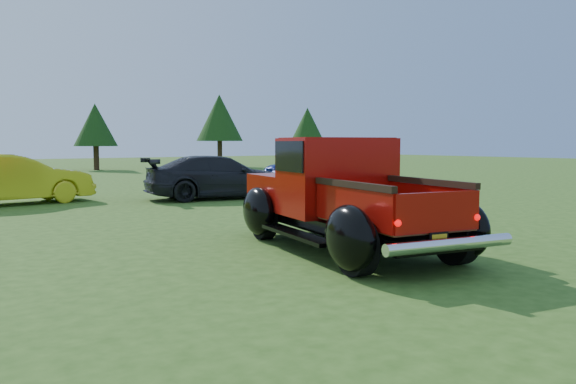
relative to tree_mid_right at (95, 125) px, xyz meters
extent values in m
plane|color=#2C4D16|center=(-6.00, -30.00, -2.97)|extent=(120.00, 120.00, 0.00)
cylinder|color=#332114|center=(0.00, 0.00, -2.18)|extent=(0.36, 0.36, 1.58)
cone|color=black|center=(0.00, 0.00, 0.02)|extent=(2.82, 2.82, 2.82)
cylinder|color=#332114|center=(9.00, -0.50, -2.00)|extent=(0.36, 0.36, 1.94)
cone|color=black|center=(9.00, -0.50, 0.70)|extent=(3.46, 3.46, 3.46)
cylinder|color=#332114|center=(18.00, 0.50, -2.11)|extent=(0.36, 0.36, 1.73)
cone|color=black|center=(18.00, 0.50, 0.29)|extent=(3.07, 3.07, 3.07)
cylinder|color=black|center=(-6.11, -32.23, -2.57)|extent=(0.38, 0.84, 0.81)
cylinder|color=black|center=(-4.42, -32.54, -2.57)|extent=(0.38, 0.84, 0.81)
cylinder|color=black|center=(-5.53, -29.04, -2.57)|extent=(0.38, 0.84, 0.81)
cylinder|color=black|center=(-3.84, -29.35, -2.57)|extent=(0.38, 0.84, 0.81)
cube|color=black|center=(-4.96, -30.74, -2.52)|extent=(2.24, 4.94, 0.20)
cube|color=#950C08|center=(-4.67, -29.10, -2.10)|extent=(1.97, 1.80, 0.63)
cube|color=silver|center=(-4.53, -28.33, -2.11)|extent=(1.61, 0.35, 0.51)
cube|color=#950C08|center=(-4.90, -30.39, -1.76)|extent=(1.98, 1.47, 1.32)
cube|color=black|center=(-4.90, -30.39, -1.40)|extent=(2.00, 1.38, 0.51)
cube|color=#950C08|center=(-4.90, -30.39, -1.13)|extent=(1.88, 1.35, 0.08)
cube|color=brown|center=(-5.19, -31.99, -2.34)|extent=(1.71, 2.24, 0.05)
cube|color=#950C08|center=(-5.86, -31.86, -2.08)|extent=(0.41, 2.00, 0.53)
cube|color=#950C08|center=(-4.52, -32.11, -2.08)|extent=(0.41, 2.00, 0.53)
cube|color=#950C08|center=(-5.01, -30.99, -2.08)|extent=(1.35, 0.29, 0.53)
cube|color=#950C08|center=(-5.37, -32.98, -2.08)|extent=(1.36, 0.30, 0.53)
cube|color=black|center=(-5.86, -31.86, -1.77)|extent=(0.45, 2.01, 0.09)
cube|color=black|center=(-4.52, -32.11, -1.77)|extent=(0.45, 2.01, 0.09)
ellipsoid|color=black|center=(-6.21, -32.21, -2.45)|extent=(0.65, 1.14, 0.89)
ellipsoid|color=black|center=(-4.32, -32.56, -2.45)|extent=(0.65, 1.14, 0.89)
ellipsoid|color=black|center=(-5.63, -29.02, -2.45)|extent=(0.65, 1.14, 0.89)
ellipsoid|color=black|center=(-3.74, -29.37, -2.45)|extent=(0.65, 1.14, 0.89)
cube|color=black|center=(-5.92, -30.62, -2.64)|extent=(0.70, 2.15, 0.06)
cube|color=black|center=(-4.03, -30.96, -2.64)|extent=(0.70, 2.15, 0.06)
cylinder|color=silver|center=(-5.42, -33.23, -2.47)|extent=(1.97, 0.51, 0.16)
cube|color=black|center=(-5.38, -33.02, -2.41)|extent=(0.30, 0.07, 0.15)
cube|color=gold|center=(-5.38, -33.03, -2.41)|extent=(0.24, 0.05, 0.10)
sphere|color=#CC0505|center=(-6.01, -32.90, -2.18)|extent=(0.09, 0.09, 0.09)
sphere|color=#CC0505|center=(-4.74, -33.13, -2.18)|extent=(0.09, 0.09, 0.09)
imported|color=gold|center=(-8.33, -19.81, -2.24)|extent=(4.63, 2.11, 1.47)
imported|color=black|center=(-2.50, -21.73, -2.28)|extent=(5.06, 2.82, 1.38)
imported|color=navy|center=(2.74, -20.32, -2.34)|extent=(4.82, 2.74, 1.27)
imported|color=#B8AC9F|center=(4.83, -20.71, -2.03)|extent=(0.79, 0.63, 1.88)
camera|label=1|loc=(-11.16, -37.78, -1.18)|focal=35.00mm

